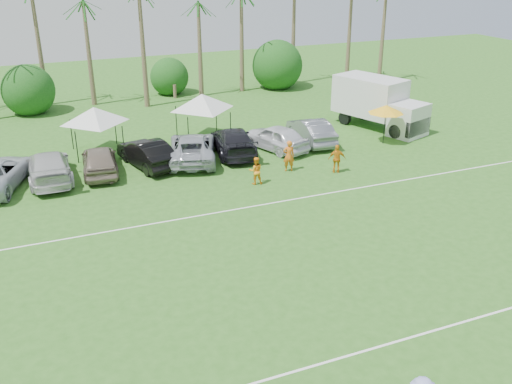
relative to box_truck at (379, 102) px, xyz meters
name	(u,v)px	position (x,y,z in m)	size (l,w,h in m)	color
field_lines	(227,278)	(-17.38, -15.40, -1.92)	(80.00, 12.10, 0.01)	white
palm_tree_4	(44,15)	(-21.38, 14.60, 5.55)	(2.40, 2.40, 8.90)	brown
palm_tree_5	(96,1)	(-17.38, 14.60, 6.43)	(2.40, 2.40, 9.90)	brown
palm_tree_8	(248,7)	(-4.38, 14.60, 5.55)	(2.40, 2.40, 8.90)	brown
bush_tree_1	(28,87)	(-23.38, 15.60, -0.13)	(4.00, 4.00, 4.00)	brown
bush_tree_2	(171,76)	(-11.38, 15.60, -0.13)	(4.00, 4.00, 4.00)	brown
bush_tree_3	(274,67)	(-1.38, 15.60, -0.13)	(4.00, 4.00, 4.00)	brown
sideline_player_a	(289,156)	(-9.89, -5.49, -0.98)	(0.69, 0.45, 1.89)	orange
sideline_player_b	(256,171)	(-12.48, -6.62, -1.13)	(0.77, 0.60, 1.59)	orange
sideline_player_c	(337,159)	(-7.40, -6.83, -1.07)	(1.01, 0.42, 1.72)	orange
box_truck	(379,102)	(0.00, 0.00, 0.00)	(4.79, 7.46, 3.60)	silver
canopy_tent_left	(94,107)	(-19.87, 2.16, 1.11)	(4.38, 4.38, 3.54)	black
canopy_tent_right	(202,94)	(-12.67, 2.39, 1.24)	(4.56, 4.56, 3.70)	black
market_umbrella	(386,109)	(-1.70, -3.28, 0.46)	(2.39, 2.39, 2.66)	black
parked_car_3	(49,167)	(-23.11, -1.61, -1.09)	(2.35, 5.77, 1.67)	#BDBDBD
parked_car_4	(100,160)	(-20.29, -1.61, -1.09)	(1.98, 4.91, 1.67)	gray
parked_car_5	(147,153)	(-17.47, -1.48, -1.09)	(1.77, 5.08, 1.67)	black
parked_car_6	(192,148)	(-14.65, -1.57, -1.09)	(2.78, 6.03, 1.67)	#A2A6AF
parked_car_7	(233,141)	(-11.82, -1.30, -1.09)	(2.35, 5.77, 1.67)	black
parked_car_8	(276,137)	(-9.00, -1.65, -1.09)	(1.98, 4.91, 1.67)	silver
parked_car_9	(311,131)	(-6.18, -1.25, -1.09)	(1.77, 5.08, 1.67)	slate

